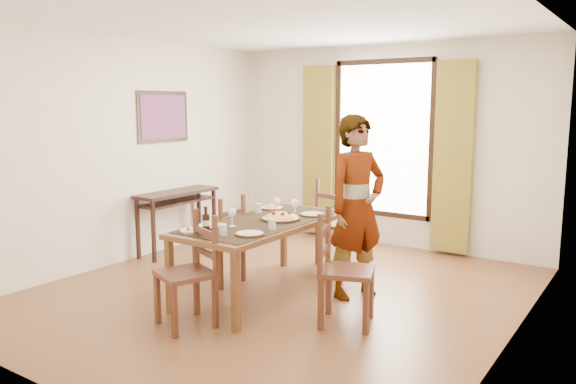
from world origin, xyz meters
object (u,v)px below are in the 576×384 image
Objects in this scene: console_table at (177,200)px; dining_table at (264,227)px; man at (357,207)px; pasta_platter at (281,215)px.

dining_table is at bearing -20.28° from console_table.
man is (2.72, -0.24, 0.22)m from console_table.
dining_table is 4.92× the size of pasta_platter.
pasta_platter reaches higher than console_table.
console_table is at bearing 159.72° from dining_table.
man reaches higher than dining_table.
dining_table is at bearing -130.95° from pasta_platter.
dining_table is at bearing 143.70° from man.
pasta_platter reaches higher than dining_table.
console_table is at bearing 108.17° from man.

